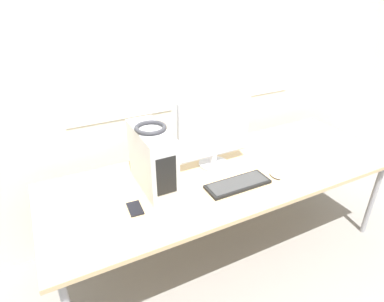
{
  "coord_description": "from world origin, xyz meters",
  "views": [
    {
      "loc": [
        -1.06,
        -1.1,
        1.86
      ],
      "look_at": [
        -0.28,
        0.44,
        0.93
      ],
      "focal_mm": 30.0,
      "sensor_mm": 36.0,
      "label": 1
    }
  ],
  "objects_px": {
    "pc_tower": "(153,159)",
    "monitor_main": "(215,132)",
    "headphones": "(150,128)",
    "keyboard": "(238,184)",
    "cell_phone": "(135,209)",
    "mouse": "(276,175)"
  },
  "relations": [
    {
      "from": "headphones",
      "to": "keyboard",
      "type": "relative_size",
      "value": 0.45
    },
    {
      "from": "pc_tower",
      "to": "cell_phone",
      "type": "bearing_deg",
      "value": -136.87
    },
    {
      "from": "pc_tower",
      "to": "mouse",
      "type": "height_order",
      "value": "pc_tower"
    },
    {
      "from": "pc_tower",
      "to": "mouse",
      "type": "distance_m",
      "value": 0.82
    },
    {
      "from": "pc_tower",
      "to": "mouse",
      "type": "xyz_separation_m",
      "value": [
        0.75,
        -0.27,
        -0.18
      ]
    },
    {
      "from": "cell_phone",
      "to": "keyboard",
      "type": "bearing_deg",
      "value": -2.05
    },
    {
      "from": "monitor_main",
      "to": "cell_phone",
      "type": "height_order",
      "value": "monitor_main"
    },
    {
      "from": "pc_tower",
      "to": "monitor_main",
      "type": "xyz_separation_m",
      "value": [
        0.46,
        0.05,
        0.06
      ]
    },
    {
      "from": "headphones",
      "to": "monitor_main",
      "type": "distance_m",
      "value": 0.49
    },
    {
      "from": "keyboard",
      "to": "cell_phone",
      "type": "height_order",
      "value": "keyboard"
    },
    {
      "from": "headphones",
      "to": "mouse",
      "type": "relative_size",
      "value": 1.99
    },
    {
      "from": "pc_tower",
      "to": "monitor_main",
      "type": "height_order",
      "value": "monitor_main"
    },
    {
      "from": "headphones",
      "to": "cell_phone",
      "type": "relative_size",
      "value": 1.4
    },
    {
      "from": "pc_tower",
      "to": "cell_phone",
      "type": "distance_m",
      "value": 0.31
    },
    {
      "from": "monitor_main",
      "to": "keyboard",
      "type": "relative_size",
      "value": 1.28
    },
    {
      "from": "pc_tower",
      "to": "cell_phone",
      "type": "height_order",
      "value": "pc_tower"
    },
    {
      "from": "pc_tower",
      "to": "mouse",
      "type": "bearing_deg",
      "value": -19.66
    },
    {
      "from": "pc_tower",
      "to": "keyboard",
      "type": "bearing_deg",
      "value": -26.81
    },
    {
      "from": "cell_phone",
      "to": "mouse",
      "type": "bearing_deg",
      "value": -2.12
    },
    {
      "from": "mouse",
      "to": "cell_phone",
      "type": "xyz_separation_m",
      "value": [
        -0.93,
        0.1,
        -0.01
      ]
    },
    {
      "from": "keyboard",
      "to": "mouse",
      "type": "relative_size",
      "value": 4.45
    },
    {
      "from": "monitor_main",
      "to": "cell_phone",
      "type": "relative_size",
      "value": 4.0
    }
  ]
}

